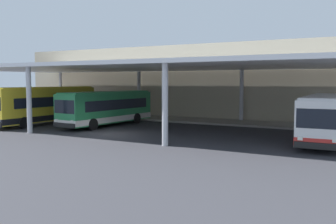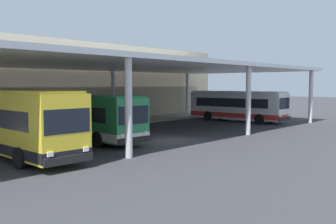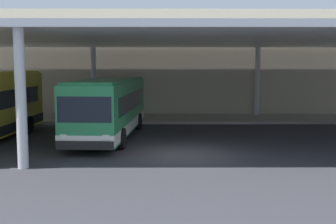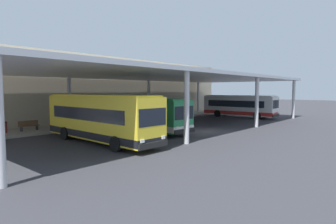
{
  "view_description": "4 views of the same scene",
  "coord_description": "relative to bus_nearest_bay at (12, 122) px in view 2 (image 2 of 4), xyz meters",
  "views": [
    {
      "loc": [
        17.57,
        -23.11,
        4.12
      ],
      "look_at": [
        2.74,
        4.21,
        1.54
      ],
      "focal_mm": 39.78,
      "sensor_mm": 36.0,
      "label": 1
    },
    {
      "loc": [
        -19.6,
        -17.31,
        3.87
      ],
      "look_at": [
        4.03,
        3.84,
        1.57
      ],
      "focal_mm": 40.69,
      "sensor_mm": 36.0,
      "label": 2
    },
    {
      "loc": [
        -0.76,
        -18.16,
        3.87
      ],
      "look_at": [
        -0.64,
        2.92,
        1.55
      ],
      "focal_mm": 44.93,
      "sensor_mm": 36.0,
      "label": 3
    },
    {
      "loc": [
        -22.56,
        -14.79,
        3.9
      ],
      "look_at": [
        0.72,
        5.19,
        1.54
      ],
      "focal_mm": 30.22,
      "sensor_mm": 36.0,
      "label": 4
    }
  ],
  "objects": [
    {
      "name": "bus_second_bay",
      "position": [
        6.14,
        1.75,
        -0.19
      ],
      "size": [
        3.21,
        10.67,
        3.17
      ],
      "color": "#28844C",
      "rests_on": "ground"
    },
    {
      "name": "platform_kerb",
      "position": [
        9.95,
        9.06,
        -1.75
      ],
      "size": [
        42.0,
        4.5,
        0.18
      ],
      "primitive_type": "cube",
      "color": "gray",
      "rests_on": "ground"
    },
    {
      "name": "bus_middle_bay",
      "position": [
        24.99,
        1.22,
        -0.19
      ],
      "size": [
        2.84,
        10.57,
        3.17
      ],
      "color": "white",
      "rests_on": "ground"
    },
    {
      "name": "bus_nearest_bay",
      "position": [
        0.0,
        0.0,
        0.0
      ],
      "size": [
        2.97,
        11.4,
        3.57
      ],
      "color": "yellow",
      "rests_on": "ground"
    },
    {
      "name": "canopy_shelter",
      "position": [
        9.95,
        2.81,
        3.47
      ],
      "size": [
        40.0,
        17.0,
        5.55
      ],
      "color": "silver",
      "rests_on": "ground"
    },
    {
      "name": "ground_plane",
      "position": [
        9.95,
        -2.69,
        -1.84
      ],
      "size": [
        200.0,
        200.0,
        0.0
      ],
      "primitive_type": "plane",
      "color": "#333338"
    },
    {
      "name": "station_building_facade",
      "position": [
        9.95,
        12.31,
        2.25
      ],
      "size": [
        48.0,
        1.6,
        8.18
      ],
      "primitive_type": "cube",
      "color": "#C1B293",
      "rests_on": "ground"
    }
  ]
}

